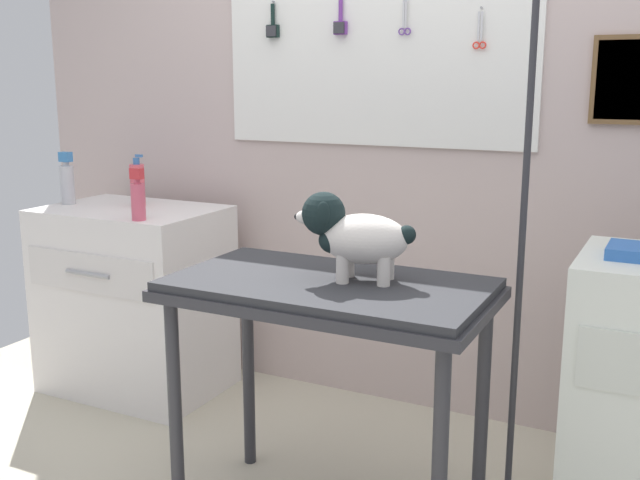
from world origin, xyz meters
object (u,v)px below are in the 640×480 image
(grooming_table, at_px, (329,309))
(grooming_arm, at_px, (517,280))
(dog, at_px, (353,234))
(counter_left, at_px, (135,299))
(spray_bottle_short, at_px, (138,184))

(grooming_table, height_order, grooming_arm, grooming_arm)
(dog, distance_m, counter_left, 1.58)
(grooming_arm, xyz_separation_m, counter_left, (-1.82, 0.30, -0.39))
(spray_bottle_short, bearing_deg, dog, -24.49)
(counter_left, bearing_deg, grooming_table, -24.68)
(spray_bottle_short, bearing_deg, counter_left, -91.28)
(dog, xyz_separation_m, spray_bottle_short, (-1.37, 0.62, -0.01))
(grooming_arm, xyz_separation_m, spray_bottle_short, (-1.82, 0.36, 0.14))
(grooming_table, bearing_deg, grooming_arm, 30.38)
(grooming_table, height_order, spray_bottle_short, spray_bottle_short)
(dog, bearing_deg, grooming_arm, 30.63)
(grooming_arm, relative_size, dog, 4.72)
(grooming_table, xyz_separation_m, grooming_arm, (0.52, 0.30, 0.08))
(dog, bearing_deg, spray_bottle_short, 155.51)
(grooming_table, bearing_deg, dog, 28.59)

